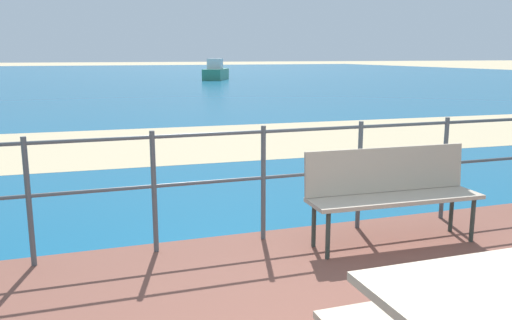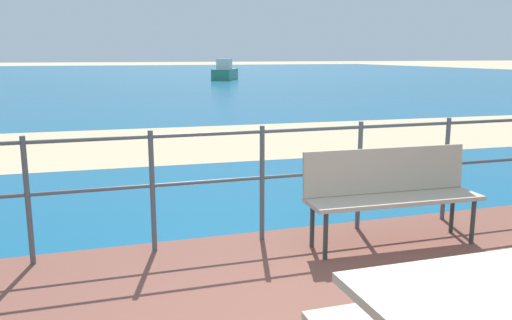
# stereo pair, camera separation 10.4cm
# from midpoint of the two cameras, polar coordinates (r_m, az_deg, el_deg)

# --- Properties ---
(sea_water) EXTENTS (90.00, 90.00, 0.01)m
(sea_water) POSITION_cam_midpoint_polar(r_m,az_deg,el_deg) (42.05, -16.82, 8.53)
(sea_water) COLOR #145B84
(sea_water) RESTS_ON ground
(beach_strip) EXTENTS (54.12, 6.33, 0.01)m
(beach_strip) POSITION_cam_midpoint_polar(r_m,az_deg,el_deg) (10.60, -10.30, 1.79)
(beach_strip) COLOR tan
(beach_strip) RESTS_ON ground
(park_bench) EXTENTS (1.60, 0.46, 0.85)m
(park_bench) POSITION_cam_midpoint_polar(r_m,az_deg,el_deg) (4.87, 13.81, -2.82)
(park_bench) COLOR tan
(park_bench) RESTS_ON patio_paving
(railing_fence) EXTENTS (5.94, 0.04, 1.05)m
(railing_fence) POSITION_cam_midpoint_polar(r_m,az_deg,el_deg) (4.76, 0.17, -1.13)
(railing_fence) COLOR #4C5156
(railing_fence) RESTS_ON patio_paving
(boat_near) EXTENTS (2.54, 3.83, 1.44)m
(boat_near) POSITION_cam_midpoint_polar(r_m,az_deg,el_deg) (36.96, -4.43, 9.41)
(boat_near) COLOR #338466
(boat_near) RESTS_ON sea_water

